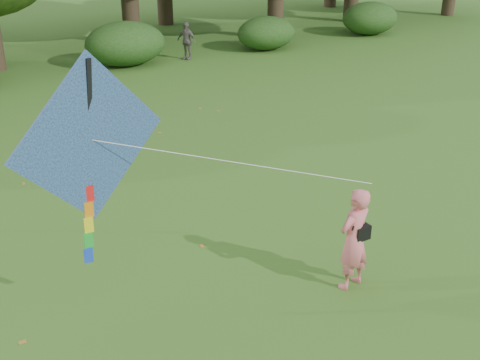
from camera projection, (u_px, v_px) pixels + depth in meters
ground at (351, 280)px, 10.89m from camera, size 100.00×100.00×0.00m
man_kite_flyer at (354, 239)px, 10.36m from camera, size 0.76×0.57×1.89m
bystander_right at (186, 41)px, 26.95m from camera, size 0.81×1.05×1.65m
crossbody_bag at (361, 232)px, 10.34m from camera, size 0.43×0.20×0.73m
flying_kite at (91, 142)px, 8.73m from camera, size 5.50×1.90×3.34m
shrub_band at (40, 57)px, 23.82m from camera, size 39.15×3.22×1.88m
fallen_leaves at (211, 195)px, 14.13m from camera, size 9.04×14.50×0.01m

